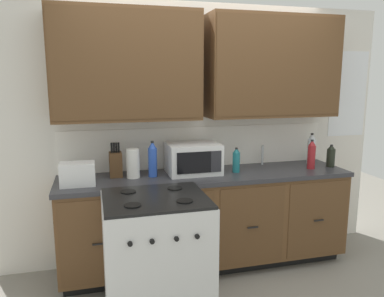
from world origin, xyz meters
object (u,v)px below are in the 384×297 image
at_px(bottle_red, 312,155).
at_px(stove_range, 156,257).
at_px(bottle_blue, 153,159).
at_px(microwave, 193,158).
at_px(toaster, 78,174).
at_px(knife_block, 116,164).
at_px(paper_towel_roll, 133,163).
at_px(bottle_clear, 311,149).
at_px(bottle_teal, 236,160).
at_px(bottle_dark, 331,156).

bearing_deg(bottle_red, stove_range, -160.91).
bearing_deg(bottle_blue, stove_range, -97.46).
distance_m(microwave, toaster, 1.03).
height_order(toaster, bottle_red, bottle_red).
bearing_deg(stove_range, bottle_red, 19.09).
height_order(stove_range, bottle_blue, bottle_blue).
xyz_separation_m(knife_block, paper_towel_roll, (0.15, -0.08, 0.01)).
height_order(knife_block, bottle_red, knife_block).
xyz_separation_m(paper_towel_roll, bottle_clear, (1.83, 0.09, 0.02)).
xyz_separation_m(paper_towel_roll, bottle_red, (1.71, -0.10, 0.01)).
bearing_deg(bottle_teal, knife_block, 173.43).
xyz_separation_m(stove_range, toaster, (-0.55, 0.54, 0.54)).
xyz_separation_m(bottle_red, bottle_teal, (-0.76, 0.06, -0.03)).
bearing_deg(toaster, bottle_red, 0.59).
height_order(bottle_blue, bottle_teal, bottle_blue).
bearing_deg(paper_towel_roll, bottle_blue, -1.25).
distance_m(bottle_clear, bottle_teal, 0.89).
relative_size(stove_range, bottle_teal, 4.07).
bearing_deg(paper_towel_roll, bottle_dark, -2.33).
height_order(bottle_teal, bottle_dark, bottle_teal).
bearing_deg(stove_range, microwave, 55.76).
bearing_deg(bottle_dark, microwave, 175.82).
xyz_separation_m(microwave, knife_block, (-0.70, 0.06, -0.02)).
distance_m(microwave, bottle_teal, 0.41).
xyz_separation_m(bottle_blue, bottle_teal, (0.78, -0.04, -0.04)).
bearing_deg(bottle_red, bottle_dark, 5.95).
relative_size(paper_towel_roll, bottle_blue, 0.81).
xyz_separation_m(bottle_clear, bottle_red, (-0.12, -0.19, -0.02)).
height_order(bottle_clear, bottle_dark, bottle_clear).
height_order(toaster, paper_towel_roll, paper_towel_roll).
bearing_deg(knife_block, bottle_red, -5.73).
relative_size(knife_block, bottle_clear, 0.98).
distance_m(toaster, bottle_red, 2.18).
xyz_separation_m(knife_block, bottle_teal, (1.10, -0.13, -0.00)).
xyz_separation_m(bottle_clear, bottle_teal, (-0.87, -0.13, -0.04)).
relative_size(bottle_clear, bottle_dark, 1.43).
distance_m(microwave, bottle_dark, 1.39).
bearing_deg(knife_block, bottle_dark, -4.43).
xyz_separation_m(stove_range, bottle_red, (1.62, 0.56, 0.59)).
bearing_deg(bottle_blue, bottle_red, -3.72).
distance_m(stove_range, microwave, 1.02).
bearing_deg(bottle_dark, bottle_teal, 177.97).
relative_size(bottle_red, bottle_dark, 1.29).
distance_m(bottle_teal, bottle_dark, 0.99).
height_order(knife_block, paper_towel_roll, knife_block).
xyz_separation_m(bottle_teal, bottle_dark, (0.99, -0.04, -0.01)).
bearing_deg(toaster, microwave, 8.27).
xyz_separation_m(stove_range, microwave, (0.47, 0.69, 0.59)).
bearing_deg(bottle_blue, bottle_dark, -2.44).
relative_size(stove_range, bottle_clear, 2.99).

